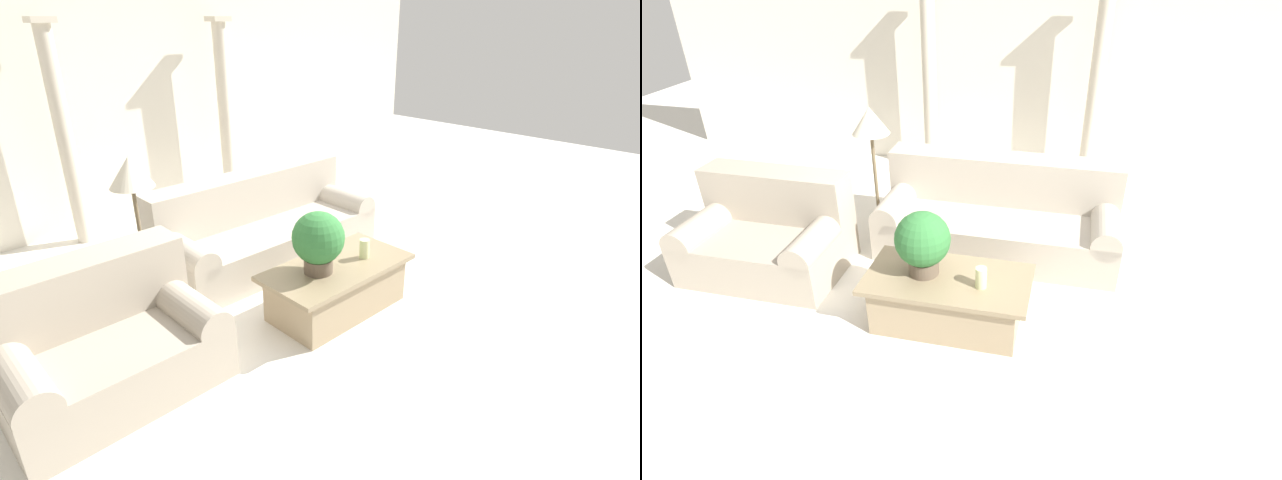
{
  "view_description": "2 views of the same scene",
  "coord_description": "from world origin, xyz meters",
  "views": [
    {
      "loc": [
        -2.91,
        -2.98,
        2.42
      ],
      "look_at": [
        0.11,
        0.14,
        0.46
      ],
      "focal_mm": 28.0,
      "sensor_mm": 36.0,
      "label": 1
    },
    {
      "loc": [
        0.72,
        -3.45,
        2.74
      ],
      "look_at": [
        -0.07,
        -0.06,
        0.65
      ],
      "focal_mm": 28.0,
      "sensor_mm": 36.0,
      "label": 2
    }
  ],
  "objects": [
    {
      "name": "ground_plane",
      "position": [
        0.0,
        0.0,
        0.0
      ],
      "size": [
        16.0,
        16.0,
        0.0
      ],
      "primitive_type": "plane",
      "color": "silver"
    },
    {
      "name": "wall_back",
      "position": [
        0.0,
        3.14,
        1.6
      ],
      "size": [
        10.0,
        0.06,
        3.2
      ],
      "color": "silver",
      "rests_on": "ground_plane"
    },
    {
      "name": "sofa_long",
      "position": [
        0.08,
        0.97,
        0.35
      ],
      "size": [
        2.35,
        0.97,
        0.9
      ],
      "color": "#ADA393",
      "rests_on": "ground_plane"
    },
    {
      "name": "loveseat",
      "position": [
        -1.99,
        0.12,
        0.36
      ],
      "size": [
        1.42,
        0.97,
        0.9
      ],
      "color": "#A49987",
      "rests_on": "ground_plane"
    },
    {
      "name": "coffee_table",
      "position": [
        -0.12,
        -0.31,
        0.23
      ],
      "size": [
        1.33,
        0.7,
        0.45
      ],
      "color": "#998466",
      "rests_on": "ground_plane"
    },
    {
      "name": "potted_plant",
      "position": [
        -0.33,
        -0.29,
        0.74
      ],
      "size": [
        0.44,
        0.44,
        0.54
      ],
      "color": "brown",
      "rests_on": "coffee_table"
    },
    {
      "name": "pillar_candle",
      "position": [
        0.16,
        -0.38,
        0.53
      ],
      "size": [
        0.09,
        0.09,
        0.17
      ],
      "color": "beige",
      "rests_on": "coffee_table"
    },
    {
      "name": "floor_lamp",
      "position": [
        -1.25,
        1.02,
        1.16
      ],
      "size": [
        0.37,
        0.37,
        1.36
      ],
      "color": "brown",
      "rests_on": "ground_plane"
    },
    {
      "name": "column_left",
      "position": [
        -1.16,
        2.79,
        1.24
      ],
      "size": [
        0.25,
        0.25,
        2.42
      ],
      "color": "beige",
      "rests_on": "ground_plane"
    },
    {
      "name": "column_right",
      "position": [
        0.91,
        2.79,
        1.24
      ],
      "size": [
        0.25,
        0.25,
        2.42
      ],
      "color": "beige",
      "rests_on": "ground_plane"
    }
  ]
}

